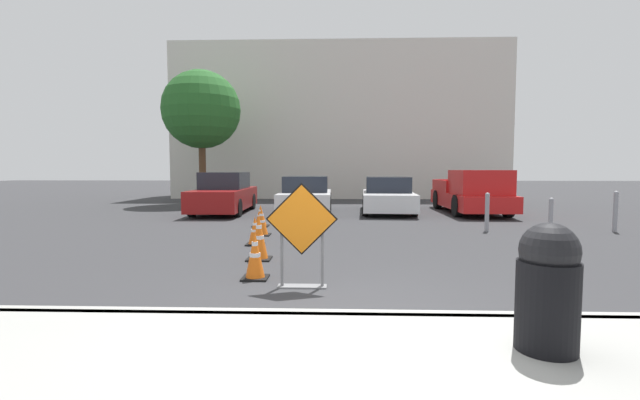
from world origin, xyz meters
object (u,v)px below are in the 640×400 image
object	(u,v)px
parked_car_third	(388,196)
traffic_cone_fifth	(261,216)
traffic_cone_third	(255,231)
traffic_cone_nearest	(255,255)
trash_bin	(548,286)
traffic_cone_second	(259,238)
parked_car_second	(306,196)
bollard_second	(551,214)
parked_car_nearest	(225,194)
road_closed_sign	(302,230)
bollard_nearest	(487,211)
bollard_third	(615,210)
traffic_cone_fourth	(262,222)
pickup_truck	(472,194)

from	to	relation	value
parked_car_third	traffic_cone_fifth	bearing A→B (deg)	49.17
traffic_cone_third	traffic_cone_fifth	distance (m)	3.03
traffic_cone_nearest	parked_car_third	bearing A→B (deg)	72.31
parked_car_third	trash_bin	bearing A→B (deg)	92.70
traffic_cone_second	parked_car_second	size ratio (longest dim) A/B	0.20
parked_car_second	bollard_second	distance (m)	8.11
traffic_cone_nearest	traffic_cone_third	bearing A→B (deg)	100.66
traffic_cone_fifth	parked_car_third	xyz separation A→B (m)	(4.15, 4.19, 0.33)
traffic_cone_second	parked_car_nearest	distance (m)	8.80
traffic_cone_second	traffic_cone_fifth	size ratio (longest dim) A/B	1.32
parked_car_second	road_closed_sign	bearing A→B (deg)	93.22
road_closed_sign	traffic_cone_fifth	distance (m)	6.58
parked_car_nearest	bollard_second	world-z (taller)	parked_car_nearest
parked_car_third	bollard_nearest	bearing A→B (deg)	115.90
traffic_cone_fifth	bollard_second	size ratio (longest dim) A/B	0.69
traffic_cone_nearest	traffic_cone_fifth	distance (m)	5.94
traffic_cone_fifth	bollard_third	xyz separation A→B (m)	(9.47, -0.77, 0.27)
road_closed_sign	parked_car_third	distance (m)	10.82
traffic_cone_second	parked_car_third	bearing A→B (deg)	68.70
traffic_cone_fourth	traffic_cone_fifth	size ratio (longest dim) A/B	1.12
traffic_cone_nearest	trash_bin	bearing A→B (deg)	-43.11
traffic_cone_third	trash_bin	distance (m)	6.62
bollard_second	traffic_cone_fourth	bearing A→B (deg)	-173.28
traffic_cone_third	parked_car_second	size ratio (longest dim) A/B	0.15
traffic_cone_fourth	parked_car_nearest	xyz separation A→B (m)	(-2.34, 5.49, 0.36)
pickup_truck	traffic_cone_fourth	bearing A→B (deg)	39.64
traffic_cone_second	traffic_cone_nearest	bearing A→B (deg)	-82.37
bollard_third	road_closed_sign	bearing A→B (deg)	-144.42
traffic_cone_nearest	trash_bin	xyz separation A→B (m)	(2.94, -2.76, 0.33)
parked_car_third	bollard_third	bearing A→B (deg)	140.89
traffic_cone_fifth	parked_car_second	distance (m)	3.88
road_closed_sign	traffic_cone_second	world-z (taller)	road_closed_sign
parked_car_nearest	bollard_second	bearing A→B (deg)	153.52
road_closed_sign	bollard_nearest	xyz separation A→B (m)	(4.48, 5.57, -0.27)
road_closed_sign	parked_car_nearest	bearing A→B (deg)	110.01
pickup_truck	parked_car_third	bearing A→B (deg)	-5.49
traffic_cone_second	bollard_nearest	size ratio (longest dim) A/B	0.80
traffic_cone_nearest	parked_car_nearest	xyz separation A→B (m)	(-2.97, 9.70, 0.35)
parked_car_nearest	traffic_cone_nearest	bearing A→B (deg)	105.61
pickup_truck	bollard_third	xyz separation A→B (m)	(2.24, -4.60, -0.16)
parked_car_nearest	parked_car_second	world-z (taller)	parked_car_nearest
parked_car_third	parked_car_nearest	bearing A→B (deg)	7.15
traffic_cone_second	pickup_truck	world-z (taller)	pickup_truck
parked_car_second	parked_car_third	world-z (taller)	parked_car_second
parked_car_second	trash_bin	xyz separation A→B (m)	(2.82, -12.34, 0.03)
traffic_cone_third	bollard_nearest	distance (m)	6.18
traffic_cone_fifth	parked_car_third	size ratio (longest dim) A/B	0.13
traffic_cone_second	bollard_second	bearing A→B (deg)	27.91
road_closed_sign	parked_car_third	world-z (taller)	road_closed_sign
traffic_cone_third	trash_bin	world-z (taller)	trash_bin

